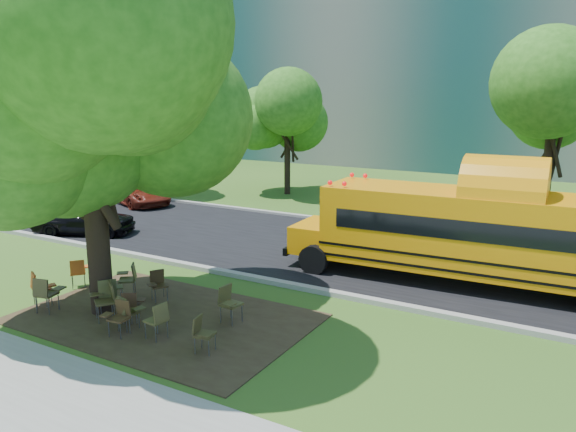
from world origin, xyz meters
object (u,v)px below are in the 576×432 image
Objects in this scene: chair_7 at (202,331)px; pedestrian_b at (92,165)px; chair_2 at (109,292)px; chair_10 at (158,282)px; chair_9 at (129,276)px; bg_car_red at (138,192)px; chair_1 at (39,286)px; chair_8 at (79,270)px; pedestrian_a at (98,174)px; chair_4 at (127,310)px; chair_3 at (107,297)px; chair_5 at (119,314)px; bg_car_silver at (115,188)px; chair_11 at (131,304)px; black_car at (84,218)px; school_bus at (497,235)px; chair_12 at (228,300)px; main_tree at (87,98)px; chair_6 at (158,317)px; chair_0 at (46,291)px.

chair_7 is 26.80m from pedestrian_b.
chair_10 is (0.38, 1.33, -0.08)m from chair_2.
chair_9 is 0.21× the size of bg_car_red.
chair_9 is (1.42, 1.72, -0.01)m from chair_1.
chair_8 is 17.17m from pedestrian_a.
bg_car_red reaches higher than chair_4.
chair_5 is at bearing -173.49° from chair_3.
bg_car_silver reaches higher than chair_1.
chair_11 is 16.51m from bg_car_silver.
bg_car_silver reaches higher than chair_2.
school_bus is at bearing -108.46° from black_car.
bg_car_silver reaches higher than chair_10.
chair_4 is 1.01× the size of chair_7.
bg_car_red is at bearing 147.46° from chair_4.
chair_8 is 5.16m from chair_12.
chair_4 is 0.48× the size of pedestrian_a.
chair_2 reaches higher than chair_11.
chair_9 is (-0.53, 1.21, -0.03)m from chair_2.
main_tree reaches higher than bg_car_silver.
chair_5 is 0.94× the size of chair_6.
bg_car_silver is at bearing 135.43° from main_tree.
bg_car_red reaches higher than chair_12.
chair_9 is at bearing 52.40° from chair_0.
chair_7 is at bearing 88.73° from chair_10.
chair_4 is (3.05, 0.04, -0.05)m from chair_1.
chair_0 is 2.73m from chair_10.
chair_0 is at bearing -61.51° from chair_12.
chair_1 is 0.24× the size of black_car.
bg_car_red is at bearing 77.38° from chair_8.
black_car is 15.07m from pedestrian_b.
chair_3 is 1.18× the size of chair_11.
chair_1 reaches higher than chair_8.
chair_3 is at bearing -140.49° from school_bus.
chair_8 is at bearing 170.40° from chair_4.
chair_12 is at bearing -120.32° from bg_car_silver.
chair_12 is at bearing -48.89° from chair_8.
chair_1 is 2.85m from chair_11.
pedestrian_a reaches higher than chair_2.
chair_4 is at bearing -158.50° from chair_3.
chair_2 is at bearing -3.29° from main_tree.
bg_car_red reaches higher than chair_5.
pedestrian_b is at bearing 158.77° from school_bus.
chair_10 is 1.52m from chair_11.
chair_10 is (-2.97, 1.87, -0.00)m from chair_7.
chair_0 is 8.22m from black_car.
pedestrian_a is (-18.05, 13.36, 0.36)m from chair_7.
bg_car_red is 5.50m from pedestrian_a.
chair_2 is at bearing -126.37° from pedestrian_a.
chair_0 is 15.36m from bg_car_silver.
chair_6 is at bearing -125.92° from bg_car_silver.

